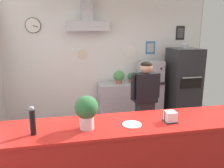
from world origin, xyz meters
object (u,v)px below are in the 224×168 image
potted_sage (132,77)px  potted_rosemary (119,76)px  espresso_machine (151,72)px  basil_vase (87,111)px  pizza_oven (183,86)px  pepper_grinder (33,121)px  shop_worker (145,102)px  condiment_plate (132,124)px  napkin_holder (170,117)px

potted_sage → potted_rosemary: bearing=-173.1°
potted_rosemary → espresso_machine: bearing=0.9°
potted_rosemary → basil_vase: basil_vase is taller
pizza_oven → pepper_grinder: pizza_oven is taller
shop_worker → pepper_grinder: (-1.64, -1.30, 0.32)m
pizza_oven → condiment_plate: bearing=-129.6°
basil_vase → shop_worker: bearing=48.7°
pepper_grinder → basil_vase: size_ratio=0.83×
condiment_plate → basil_vase: size_ratio=0.59×
potted_rosemary → basil_vase: bearing=-110.8°
pizza_oven → shop_worker: bearing=-142.1°
condiment_plate → pepper_grinder: 1.04m
condiment_plate → pepper_grinder: pepper_grinder is taller
napkin_holder → espresso_machine: bearing=74.1°
potted_sage → basil_vase: size_ratio=0.62×
condiment_plate → espresso_machine: bearing=64.7°
potted_rosemary → napkin_holder: 2.41m
shop_worker → basil_vase: 1.72m
pizza_oven → potted_sage: (-1.12, 0.23, 0.20)m
potted_rosemary → basil_vase: size_ratio=0.78×
basil_vase → napkin_holder: (0.95, -0.00, -0.14)m
espresso_machine → condiment_plate: (-1.14, -2.42, -0.12)m
pepper_grinder → espresso_machine: bearing=48.5°
shop_worker → espresso_machine: bearing=-120.8°
napkin_holder → pizza_oven: bearing=58.0°
basil_vase → napkin_holder: bearing=-0.3°
pizza_oven → shop_worker: (-1.22, -0.95, 0.01)m
shop_worker → basil_vase: shop_worker is taller
shop_worker → potted_rosemary: bearing=-86.6°
basil_vase → potted_sage: bearing=63.7°
pepper_grinder → basil_vase: 0.54m
shop_worker → napkin_holder: bearing=76.7°
espresso_machine → potted_rosemary: espresso_machine is taller
shop_worker → potted_sage: shop_worker is taller
condiment_plate → potted_rosemary: bearing=80.1°
pizza_oven → shop_worker: pizza_oven is taller
potted_rosemary → napkin_holder: size_ratio=1.88×
shop_worker → napkin_holder: 1.30m
potted_sage → condiment_plate: potted_sage is taller
condiment_plate → pepper_grinder: bearing=-178.6°
potted_rosemary → pepper_grinder: (-1.45, -2.44, 0.10)m
espresso_machine → napkin_holder: 2.51m
potted_sage → condiment_plate: 2.55m
potted_sage → basil_vase: bearing=-116.3°
potted_sage → condiment_plate: bearing=-106.3°
pizza_oven → napkin_holder: size_ratio=11.83×
basil_vase → pepper_grinder: bearing=-176.1°
potted_sage → potted_rosemary: potted_rosemary is taller
condiment_plate → shop_worker: bearing=64.2°
potted_sage → napkin_holder: size_ratio=1.50×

